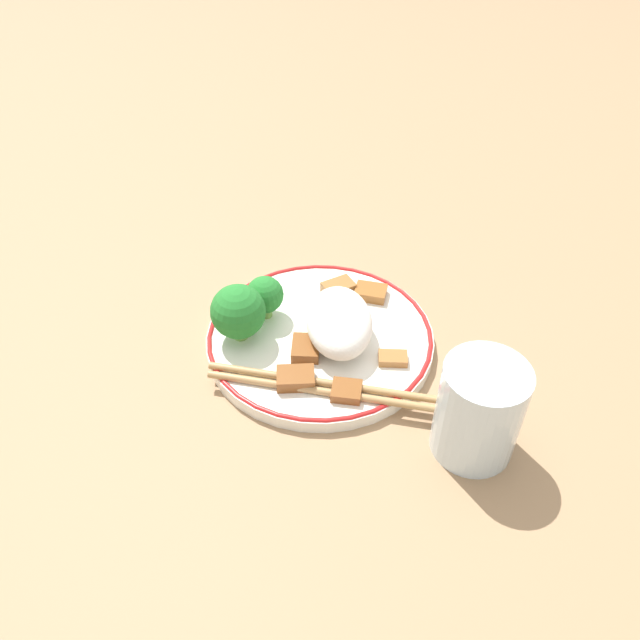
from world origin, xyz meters
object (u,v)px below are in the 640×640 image
object	(u,v)px
broccoli_back_left	(265,295)
chopsticks	(326,387)
drinking_glass	(479,411)
plate	(320,337)
broccoli_back_center	(238,310)

from	to	relation	value
broccoli_back_left	chopsticks	world-z (taller)	broccoli_back_left
chopsticks	drinking_glass	distance (m)	0.15
broccoli_back_left	chopsticks	xyz separation A→B (m)	(0.11, 0.06, -0.03)
broccoli_back_left	chopsticks	distance (m)	0.13
broccoli_back_left	drinking_glass	bearing A→B (deg)	47.55
plate	broccoli_back_left	bearing A→B (deg)	-119.65
plate	drinking_glass	bearing A→B (deg)	43.18
plate	drinking_glass	size ratio (longest dim) A/B	2.49
broccoli_back_left	broccoli_back_center	bearing A→B (deg)	-41.92
plate	chopsticks	xyz separation A→B (m)	(0.08, 0.00, 0.01)
chopsticks	broccoli_back_left	bearing A→B (deg)	-152.03
drinking_glass	broccoli_back_center	bearing A→B (deg)	-123.68
plate	broccoli_back_center	xyz separation A→B (m)	(-0.00, -0.08, 0.04)
broccoli_back_left	drinking_glass	distance (m)	0.26
broccoli_back_left	broccoli_back_center	size ratio (longest dim) A/B	0.78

